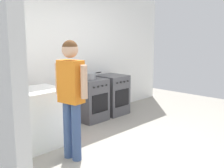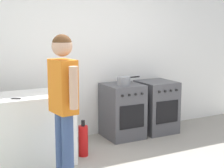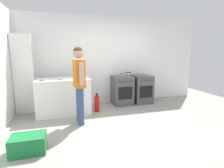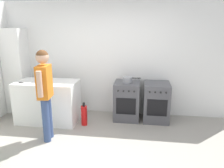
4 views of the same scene
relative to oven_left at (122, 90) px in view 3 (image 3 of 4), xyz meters
The scene contains 12 objects.
ground_plane 1.67m from the oven_left, 102.51° to the right, with size 8.00×8.00×0.00m, color gray.
back_wall 1.01m from the oven_left, 133.25° to the left, with size 6.00×0.10×2.60m, color white.
counter_unit 1.74m from the oven_left, 167.47° to the right, with size 1.30×0.70×0.90m, color white.
oven_left is the anchor object (origin of this frame).
oven_right 0.65m from the oven_left, ahead, with size 0.55×0.62×0.85m.
pot 0.49m from the oven_left, 78.02° to the right, with size 0.39×0.21×0.13m.
knife_chef 1.98m from the oven_left, 163.03° to the right, with size 0.29×0.18×0.01m.
knife_bread 2.22m from the oven_left, 164.00° to the right, with size 0.34×0.15×0.01m.
person 1.89m from the oven_left, 139.90° to the right, with size 0.24×0.57×1.66m.
fire_extinguisher 1.01m from the oven_left, 151.22° to the right, with size 0.13×0.13×0.50m.
recycling_crate_lower 3.09m from the oven_left, 137.76° to the right, with size 0.52×0.36×0.28m, color #197238.
larder_cabinet 2.71m from the oven_left, behind, with size 0.48×0.44×2.00m, color white.
Camera 3 is at (-1.38, -3.27, 1.55)m, focal length 28.00 mm.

